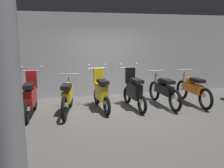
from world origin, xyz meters
name	(u,v)px	position (x,y,z in m)	size (l,w,h in m)	color
ground_plane	(120,111)	(0.00, 0.00, 0.00)	(80.00, 80.00, 0.00)	#565451
back_wall	(104,55)	(0.00, 2.19, 1.45)	(16.00, 0.30, 2.89)	#ADADB2
motorbike_slot_0	(31,97)	(-2.42, 0.19, 0.53)	(0.59, 1.68, 1.29)	black
motorbike_slot_1	(68,96)	(-1.45, 0.18, 0.49)	(0.61, 1.93, 1.03)	black
motorbike_slot_2	(101,92)	(-0.49, 0.29, 0.53)	(0.59, 1.68, 1.29)	black
motorbike_slot_3	(134,91)	(0.48, 0.22, 0.53)	(0.59, 1.68, 1.29)	black
motorbike_slot_4	(164,90)	(1.45, 0.23, 0.49)	(0.56, 1.95, 1.03)	black
motorbike_slot_5	(193,89)	(2.42, 0.19, 0.49)	(0.56, 1.95, 1.03)	black
support_pillar	(5,89)	(-2.40, -3.24, 1.45)	(0.41, 0.41, 2.89)	gray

